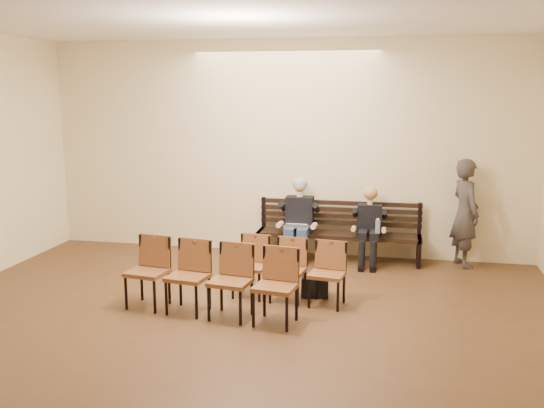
{
  "coord_description": "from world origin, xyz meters",
  "views": [
    {
      "loc": [
        1.77,
        -4.75,
        2.71
      ],
      "look_at": [
        -0.03,
        4.05,
        1.0
      ],
      "focal_mm": 40.0,
      "sensor_mm": 36.0,
      "label": 1
    }
  ],
  "objects_px": {
    "seated_man": "(299,221)",
    "chair_row_front": "(209,280)",
    "bag": "(315,287)",
    "bench": "(338,247)",
    "chair_row_back": "(288,271)",
    "seated_woman": "(369,231)",
    "passerby": "(466,205)",
    "laptop": "(295,227)",
    "water_bottle": "(378,233)"
  },
  "relations": [
    {
      "from": "water_bottle",
      "to": "chair_row_back",
      "type": "relative_size",
      "value": 0.16
    },
    {
      "from": "bag",
      "to": "chair_row_back",
      "type": "xyz_separation_m",
      "value": [
        -0.32,
        -0.25,
        0.28
      ]
    },
    {
      "from": "chair_row_back",
      "to": "passerby",
      "type": "bearing_deg",
      "value": 49.62
    },
    {
      "from": "water_bottle",
      "to": "bag",
      "type": "xyz_separation_m",
      "value": [
        -0.76,
        -1.4,
        -0.44
      ]
    },
    {
      "from": "seated_man",
      "to": "chair_row_front",
      "type": "xyz_separation_m",
      "value": [
        -0.68,
        -2.58,
        -0.2
      ]
    },
    {
      "from": "seated_man",
      "to": "laptop",
      "type": "height_order",
      "value": "seated_man"
    },
    {
      "from": "bench",
      "to": "water_bottle",
      "type": "distance_m",
      "value": 0.81
    },
    {
      "from": "laptop",
      "to": "chair_row_front",
      "type": "height_order",
      "value": "chair_row_front"
    },
    {
      "from": "bench",
      "to": "seated_man",
      "type": "bearing_deg",
      "value": -169.05
    },
    {
      "from": "water_bottle",
      "to": "bench",
      "type": "bearing_deg",
      "value": 149.2
    },
    {
      "from": "laptop",
      "to": "passerby",
      "type": "height_order",
      "value": "passerby"
    },
    {
      "from": "seated_man",
      "to": "bag",
      "type": "distance_m",
      "value": 1.8
    },
    {
      "from": "water_bottle",
      "to": "bag",
      "type": "distance_m",
      "value": 1.65
    },
    {
      "from": "bench",
      "to": "bag",
      "type": "bearing_deg",
      "value": -94.26
    },
    {
      "from": "bag",
      "to": "chair_row_back",
      "type": "distance_m",
      "value": 0.49
    },
    {
      "from": "bag",
      "to": "laptop",
      "type": "bearing_deg",
      "value": 108.83
    },
    {
      "from": "seated_man",
      "to": "bag",
      "type": "height_order",
      "value": "seated_man"
    },
    {
      "from": "seated_woman",
      "to": "passerby",
      "type": "xyz_separation_m",
      "value": [
        1.44,
        0.22,
        0.43
      ]
    },
    {
      "from": "laptop",
      "to": "chair_row_front",
      "type": "relative_size",
      "value": 0.16
    },
    {
      "from": "seated_woman",
      "to": "laptop",
      "type": "distance_m",
      "value": 1.14
    },
    {
      "from": "seated_man",
      "to": "water_bottle",
      "type": "distance_m",
      "value": 1.28
    },
    {
      "from": "seated_woman",
      "to": "chair_row_front",
      "type": "distance_m",
      "value": 3.14
    },
    {
      "from": "bench",
      "to": "chair_row_back",
      "type": "xyz_separation_m",
      "value": [
        -0.45,
        -2.02,
        0.18
      ]
    },
    {
      "from": "laptop",
      "to": "bag",
      "type": "bearing_deg",
      "value": -77.96
    },
    {
      "from": "water_bottle",
      "to": "chair_row_back",
      "type": "distance_m",
      "value": 1.98
    },
    {
      "from": "seated_woman",
      "to": "laptop",
      "type": "height_order",
      "value": "seated_woman"
    },
    {
      "from": "bench",
      "to": "bag",
      "type": "xyz_separation_m",
      "value": [
        -0.13,
        -1.77,
        -0.09
      ]
    },
    {
      "from": "seated_woman",
      "to": "chair_row_front",
      "type": "xyz_separation_m",
      "value": [
        -1.79,
        -2.58,
        -0.09
      ]
    },
    {
      "from": "seated_woman",
      "to": "passerby",
      "type": "bearing_deg",
      "value": 8.67
    },
    {
      "from": "passerby",
      "to": "bag",
      "type": "bearing_deg",
      "value": 109.83
    },
    {
      "from": "seated_woman",
      "to": "bag",
      "type": "height_order",
      "value": "seated_woman"
    },
    {
      "from": "bench",
      "to": "laptop",
      "type": "relative_size",
      "value": 7.37
    },
    {
      "from": "bench",
      "to": "seated_man",
      "type": "height_order",
      "value": "seated_man"
    },
    {
      "from": "seated_woman",
      "to": "chair_row_back",
      "type": "relative_size",
      "value": 0.73
    },
    {
      "from": "chair_row_front",
      "to": "bench",
      "type": "bearing_deg",
      "value": 72.39
    },
    {
      "from": "seated_man",
      "to": "water_bottle",
      "type": "relative_size",
      "value": 5.54
    },
    {
      "from": "chair_row_back",
      "to": "bench",
      "type": "bearing_deg",
      "value": 85.29
    },
    {
      "from": "seated_woman",
      "to": "seated_man",
      "type": "bearing_deg",
      "value": 180.0
    },
    {
      "from": "chair_row_front",
      "to": "water_bottle",
      "type": "bearing_deg",
      "value": 58.48
    },
    {
      "from": "seated_man",
      "to": "bag",
      "type": "xyz_separation_m",
      "value": [
        0.49,
        -1.65,
        -0.52
      ]
    },
    {
      "from": "seated_man",
      "to": "passerby",
      "type": "relative_size",
      "value": 0.68
    },
    {
      "from": "seated_man",
      "to": "chair_row_front",
      "type": "height_order",
      "value": "seated_man"
    },
    {
      "from": "seated_woman",
      "to": "laptop",
      "type": "xyz_separation_m",
      "value": [
        -1.14,
        -0.14,
        0.04
      ]
    },
    {
      "from": "water_bottle",
      "to": "bag",
      "type": "relative_size",
      "value": 0.66
    },
    {
      "from": "water_bottle",
      "to": "chair_row_back",
      "type": "xyz_separation_m",
      "value": [
        -1.08,
        -1.65,
        -0.16
      ]
    },
    {
      "from": "bench",
      "to": "laptop",
      "type": "bearing_deg",
      "value": -157.88
    },
    {
      "from": "chair_row_front",
      "to": "seated_woman",
      "type": "bearing_deg",
      "value": 63.39
    },
    {
      "from": "seated_man",
      "to": "chair_row_front",
      "type": "bearing_deg",
      "value": -104.81
    },
    {
      "from": "seated_man",
      "to": "passerby",
      "type": "height_order",
      "value": "passerby"
    },
    {
      "from": "water_bottle",
      "to": "bag",
      "type": "height_order",
      "value": "water_bottle"
    }
  ]
}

